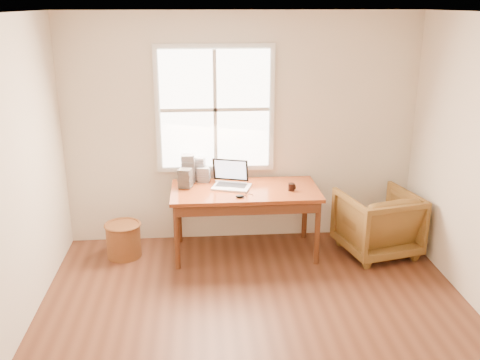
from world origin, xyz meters
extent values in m
cube|color=brown|center=(0.00, 0.00, -0.01)|extent=(4.00, 4.50, 0.02)
cube|color=white|center=(0.00, 0.00, 2.61)|extent=(4.00, 4.50, 0.02)
cube|color=silver|center=(0.00, 2.26, 1.30)|extent=(4.00, 0.02, 2.60)
cube|color=silver|center=(-0.30, 2.22, 1.55)|extent=(1.32, 0.05, 1.42)
cube|color=white|center=(-0.30, 2.19, 1.55)|extent=(1.20, 0.02, 1.30)
cube|color=silver|center=(-0.30, 2.18, 1.55)|extent=(0.04, 0.02, 1.30)
cube|color=silver|center=(-0.30, 2.18, 1.55)|extent=(1.20, 0.02, 0.04)
cube|color=brown|center=(0.00, 1.80, 0.73)|extent=(1.60, 0.80, 0.04)
imported|color=brown|center=(1.46, 1.68, 0.36)|extent=(0.92, 0.94, 0.72)
cylinder|color=brown|center=(-1.34, 1.80, 0.19)|extent=(0.48, 0.48, 0.37)
ellipsoid|color=black|center=(-0.08, 1.53, 0.77)|extent=(0.10, 0.06, 0.03)
cylinder|color=black|center=(0.49, 1.71, 0.79)|extent=(0.09, 0.09, 0.08)
cube|color=silver|center=(-0.49, 2.15, 0.89)|extent=(0.16, 0.15, 0.27)
cube|color=#232327|center=(-0.65, 1.90, 0.85)|extent=(0.16, 0.15, 0.21)
cube|color=#A7A5B3|center=(-0.62, 2.08, 0.91)|extent=(0.14, 0.13, 0.32)
cube|color=#B7BBC3|center=(-0.44, 2.10, 0.83)|extent=(0.15, 0.14, 0.17)
camera|label=1|loc=(-0.48, -3.64, 2.68)|focal=40.00mm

